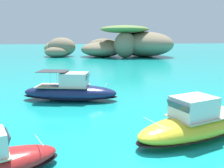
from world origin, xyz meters
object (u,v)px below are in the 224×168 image
islet_large (129,44)px  islet_small (59,48)px  motorboat_yellow (197,124)px  motorboat_navy (71,91)px

islet_large → islet_small: size_ratio=2.57×
islet_large → islet_small: 22.05m
islet_small → motorboat_yellow: bearing=-79.2°
motorboat_navy → motorboat_yellow: bearing=-51.8°
islet_small → motorboat_navy: bearing=-85.3°
islet_large → motorboat_yellow: bearing=-99.0°
motorboat_navy → islet_large: bearing=71.0°
islet_large → motorboat_navy: bearing=-109.0°
motorboat_navy → motorboat_yellow: motorboat_navy is taller
islet_large → motorboat_yellow: size_ratio=3.61×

